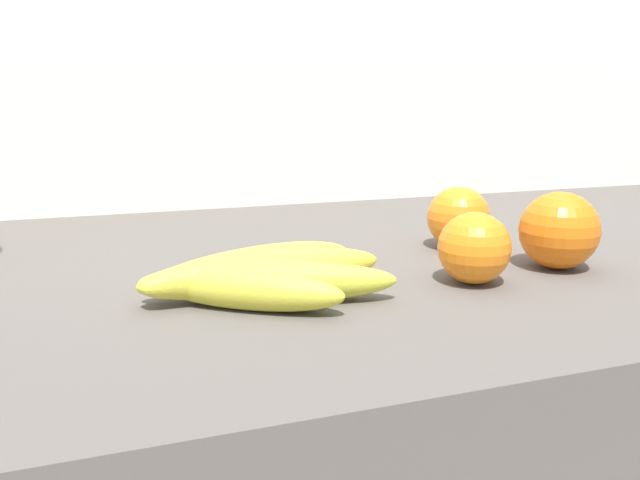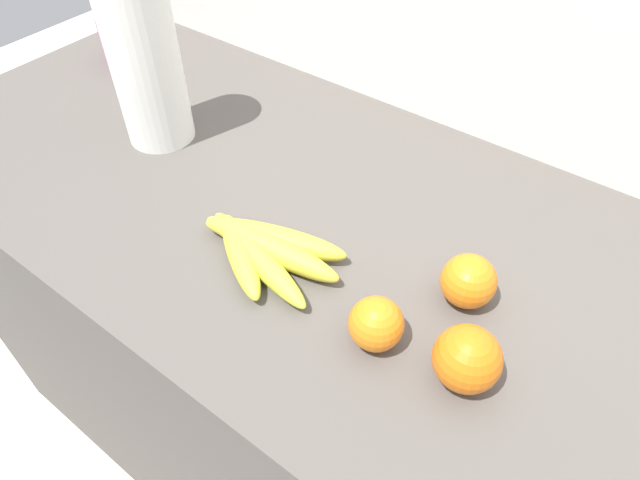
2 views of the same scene
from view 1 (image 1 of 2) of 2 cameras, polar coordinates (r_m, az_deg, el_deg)
wall_back at (r=1.09m, az=-0.47°, el=-8.32°), size 2.33×0.06×1.30m
banana_bunch at (r=0.52m, az=-5.69°, el=-3.42°), size 0.22×0.16×0.04m
orange_back_left at (r=0.70m, az=12.91°, el=2.07°), size 0.07×0.07×0.07m
orange_far_right at (r=0.57m, az=14.32°, el=-0.74°), size 0.07×0.07×0.07m
orange_back_right at (r=0.65m, az=21.60°, el=0.84°), size 0.08×0.08×0.08m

